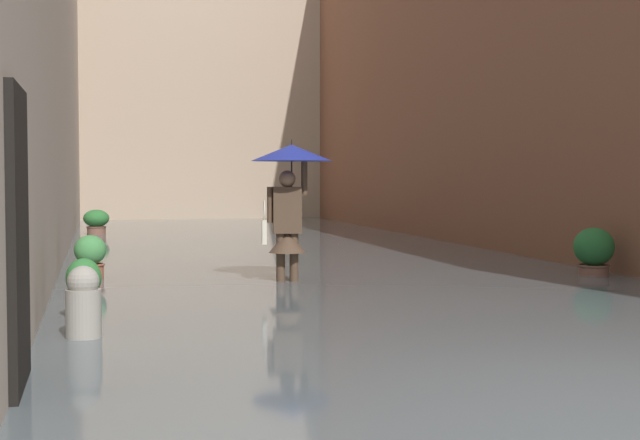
{
  "coord_description": "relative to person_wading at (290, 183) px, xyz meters",
  "views": [
    {
      "loc": [
        3.38,
        4.85,
        1.6
      ],
      "look_at": [
        0.36,
        -7.58,
        0.99
      ],
      "focal_mm": 51.56,
      "sensor_mm": 36.0,
      "label": 1
    }
  ],
  "objects": [
    {
      "name": "ground_plane",
      "position": [
        -0.87,
        -5.42,
        -1.5
      ],
      "size": [
        63.14,
        63.14,
        0.0
      ],
      "primitive_type": "plane",
      "color": "#605B56"
    },
    {
      "name": "flood_water",
      "position": [
        -0.87,
        -5.42,
        -1.41
      ],
      "size": [
        8.65,
        31.26,
        0.18
      ],
      "primitive_type": "cube",
      "color": "#515B60",
      "rests_on": "ground_plane"
    },
    {
      "name": "building_facade_left",
      "position": [
        -5.7,
        -5.42,
        3.45
      ],
      "size": [
        2.04,
        29.26,
        9.91
      ],
      "color": "brown",
      "rests_on": "ground_plane"
    },
    {
      "name": "building_facade_right",
      "position": [
        3.95,
        -5.42,
        2.9
      ],
      "size": [
        2.04,
        29.26,
        8.82
      ],
      "color": "#A89989",
      "rests_on": "ground_plane"
    },
    {
      "name": "building_facade_far",
      "position": [
        -0.87,
        -18.95,
        5.18
      ],
      "size": [
        11.45,
        1.8,
        13.36
      ],
      "primitive_type": "cube",
      "color": "tan",
      "rests_on": "ground_plane"
    },
    {
      "name": "person_wading",
      "position": [
        0.0,
        0.0,
        0.0
      ],
      "size": [
        1.1,
        1.1,
        2.09
      ],
      "color": "#2D2319",
      "rests_on": "ground_plane"
    },
    {
      "name": "potted_plant_far_right",
      "position": [
        2.61,
        -1.02,
        -1.08
      ],
      "size": [
        0.44,
        0.44,
        0.78
      ],
      "color": "#9E563D",
      "rests_on": "ground_plane"
    },
    {
      "name": "potted_plant_near_right",
      "position": [
        2.65,
        2.67,
        -1.08
      ],
      "size": [
        0.35,
        0.35,
        0.78
      ],
      "color": "brown",
      "rests_on": "ground_plane"
    },
    {
      "name": "potted_plant_far_left",
      "position": [
        -4.37,
        0.29,
        -1.02
      ],
      "size": [
        0.58,
        0.58,
        0.87
      ],
      "color": "brown",
      "rests_on": "ground_plane"
    },
    {
      "name": "potted_plant_mid_right",
      "position": [
        2.54,
        -10.75,
        -1.05
      ],
      "size": [
        0.62,
        0.62,
        0.78
      ],
      "color": "brown",
      "rests_on": "ground_plane"
    },
    {
      "name": "mooring_bollard",
      "position": [
        2.64,
        3.79,
        -1.1
      ],
      "size": [
        0.31,
        0.31,
        0.82
      ],
      "color": "gray",
      "rests_on": "ground_plane"
    }
  ]
}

